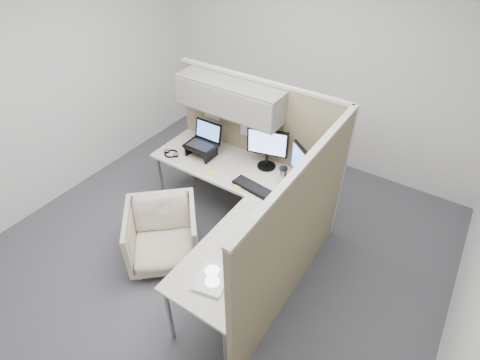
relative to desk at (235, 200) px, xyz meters
The scene contains 18 objects.
ground 0.71m from the desk, 134.71° to the right, with size 4.50×4.50×0.00m, color #45464C.
partition_back 0.88m from the desk, 115.90° to the left, with size 2.00×0.36×1.63m.
partition_right 0.81m from the desk, 13.96° to the right, with size 0.07×2.03×1.63m.
desk is the anchor object (origin of this frame).
office_chair 0.83m from the desk, 136.44° to the right, with size 0.70×0.65×0.72m, color beige.
monitor_left 0.68m from the desk, 89.58° to the left, with size 0.43×0.20×0.47m.
monitor_right 0.74m from the desk, 43.33° to the left, with size 0.37×0.29×0.47m.
laptop_station 0.85m from the desk, 149.98° to the left, with size 0.35×0.30×0.37m.
keyboard 0.23m from the desk, 68.52° to the left, with size 0.45×0.15×0.02m, color black.
mouse 0.46m from the desk, 28.21° to the left, with size 0.10×0.07×0.04m, color black.
travel_mug 0.55m from the desk, 58.27° to the left, with size 0.09×0.09×0.19m.
soda_can_green 0.64m from the desk, 17.22° to the left, with size 0.07×0.07×0.12m, color #1E3FA5.
soda_can_silver 0.55m from the desk, 33.77° to the left, with size 0.07×0.07×0.12m, color #1E3FA5.
sticky_note_b 0.16m from the desk, 115.65° to the left, with size 0.08×0.08×0.01m, color yellow.
sticky_note_a 0.44m from the desk, 155.87° to the left, with size 0.08×0.08×0.01m, color yellow.
headphones 1.04m from the desk, 168.59° to the left, with size 0.20×0.16×0.03m.
paper_stack 1.00m from the desk, 66.16° to the right, with size 0.30×0.34×0.03m.
desk_clock 0.63m from the desk, 31.73° to the right, with size 0.08×0.11×0.10m.
Camera 1 is at (1.70, -2.17, 3.18)m, focal length 28.00 mm.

